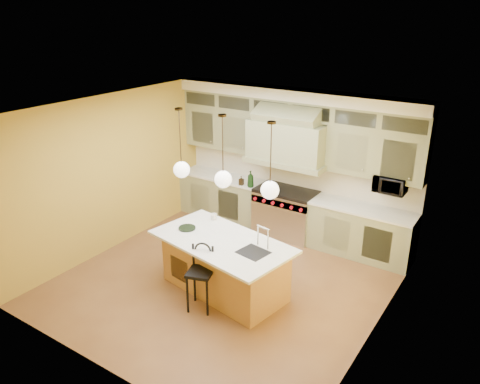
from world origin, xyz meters
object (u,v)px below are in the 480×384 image
Objects in this scene: range at (286,212)px; kitchen_island at (224,264)px; microwave at (390,184)px; counter_stool at (201,273)px.

kitchen_island is at bearing -86.43° from range.
kitchen_island is 3.19m from microwave.
microwave reaches higher than kitchen_island.
counter_stool is at bearing -121.30° from microwave.
microwave is at bearing 3.12° from range.
range is 2.91m from counter_stool.
range is at bearing -176.88° from microwave.
microwave is (1.83, 3.02, 0.86)m from counter_stool.
range is 2.21× the size of microwave.
range is at bearing 103.50° from kitchen_island.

